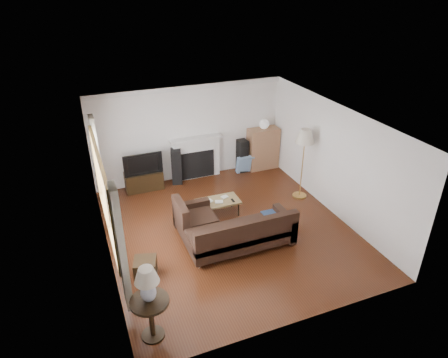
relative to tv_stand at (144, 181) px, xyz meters
name	(u,v)px	position (x,y,z in m)	size (l,w,h in m)	color
room	(229,179)	(1.31, -2.50, 1.02)	(5.10, 5.60, 2.54)	#4A2110
window	(104,193)	(-1.14, -2.70, 1.32)	(0.12, 2.74, 1.54)	olive
curtain_near	(121,249)	(-1.09, -4.22, 1.17)	(0.10, 0.35, 2.10)	beige
curtain_far	(98,165)	(-1.09, -1.18, 1.17)	(0.10, 0.35, 2.10)	beige
fireplace	(197,158)	(1.46, 0.14, 0.34)	(1.40, 0.26, 1.15)	white
tv_stand	(144,181)	(0.00, 0.00, 0.00)	(0.94, 0.42, 0.47)	black
television	(142,163)	(0.00, 0.00, 0.51)	(0.96, 0.13, 0.55)	black
speaker_left	(177,166)	(0.88, 0.04, 0.24)	(0.26, 0.31, 0.94)	black
speaker_right	(242,156)	(2.75, 0.05, 0.22)	(0.25, 0.30, 0.91)	black
bookshelf	(263,148)	(3.36, 0.02, 0.35)	(0.85, 0.40, 1.16)	#9D6B49
globe_lamp	(264,124)	(3.36, 0.02, 1.06)	(0.27, 0.27, 0.27)	white
sectional_sofa	(241,231)	(1.31, -3.13, 0.14)	(2.32, 1.70, 0.75)	black
coffee_table	(218,208)	(1.31, -1.84, -0.04)	(0.97, 0.53, 0.38)	olive
footstool	(145,268)	(-0.65, -3.26, -0.07)	(0.40, 0.40, 0.34)	black
floor_lamp	(303,164)	(3.50, -1.78, 0.64)	(0.45, 0.45, 1.76)	gold
side_table	(151,318)	(-0.84, -4.67, 0.13)	(0.58, 0.58, 0.73)	black
table_lamp	(148,285)	(-0.84, -4.67, 0.78)	(0.36, 0.36, 0.58)	silver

